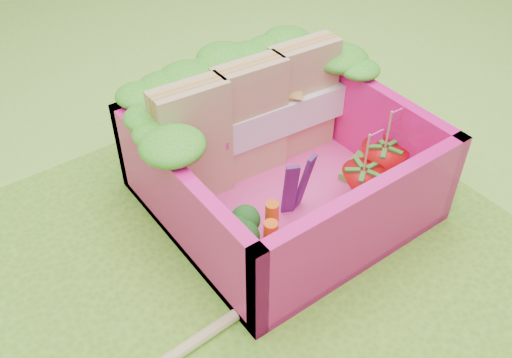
{
  "coord_description": "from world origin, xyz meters",
  "views": [
    {
      "loc": [
        -1.15,
        -1.55,
        2.24
      ],
      "look_at": [
        0.17,
        0.26,
        0.28
      ],
      "focal_mm": 40.0,
      "sensor_mm": 36.0,
      "label": 1
    }
  ],
  "objects": [
    {
      "name": "strawberry_right",
      "position": [
        0.84,
        -0.01,
        0.22
      ],
      "size": [
        0.26,
        0.26,
        0.5
      ],
      "color": "red",
      "rests_on": "bento_floor"
    },
    {
      "name": "ground",
      "position": [
        0.0,
        0.0,
        0.0
      ],
      "size": [
        14.0,
        14.0,
        0.0
      ],
      "primitive_type": "plane",
      "color": "#8ED33B",
      "rests_on": "ground"
    },
    {
      "name": "lettuce_ruffle",
      "position": [
        0.34,
        0.72,
        0.64
      ],
      "size": [
        1.43,
        0.77,
        0.11
      ],
      "color": "#2B8418",
      "rests_on": "bento_box"
    },
    {
      "name": "strawberry_left",
      "position": [
        0.64,
        -0.05,
        0.2
      ],
      "size": [
        0.23,
        0.23,
        0.47
      ],
      "color": "red",
      "rests_on": "bento_floor"
    },
    {
      "name": "placemat",
      "position": [
        0.0,
        0.0,
        0.01
      ],
      "size": [
        2.6,
        2.6,
        0.03
      ],
      "primitive_type": "cube",
      "color": "#5EA024",
      "rests_on": "ground"
    },
    {
      "name": "bento_box",
      "position": [
        0.34,
        0.26,
        0.31
      ],
      "size": [
        1.3,
        1.3,
        0.55
      ],
      "color": "#ED1381",
      "rests_on": "placemat"
    },
    {
      "name": "purple_wedges",
      "position": [
        0.32,
        0.1,
        0.27
      ],
      "size": [
        0.17,
        0.05,
        0.38
      ],
      "color": "#461A5D",
      "rests_on": "bento_floor"
    },
    {
      "name": "snap_peas",
      "position": [
        0.75,
        0.01,
        0.11
      ],
      "size": [
        0.55,
        0.57,
        0.05
      ],
      "color": "#5EB238",
      "rests_on": "bento_floor"
    },
    {
      "name": "broccoli",
      "position": [
        -0.11,
        -0.01,
        0.25
      ],
      "size": [
        0.34,
        0.34,
        0.25
      ],
      "color": "#5A9447",
      "rests_on": "bento_floor"
    },
    {
      "name": "carrot_sticks",
      "position": [
        0.05,
        -0.04,
        0.21
      ],
      "size": [
        0.16,
        0.18,
        0.26
      ],
      "color": "orange",
      "rests_on": "bento_floor"
    },
    {
      "name": "sandwich_stack",
      "position": [
        0.35,
        0.54,
        0.42
      ],
      "size": [
        1.26,
        0.27,
        0.69
      ],
      "color": "tan",
      "rests_on": "bento_floor"
    },
    {
      "name": "bento_floor",
      "position": [
        0.34,
        0.26,
        0.06
      ],
      "size": [
        1.3,
        1.3,
        0.05
      ],
      "primitive_type": "cube",
      "color": "#EE3C9A",
      "rests_on": "placemat"
    }
  ]
}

